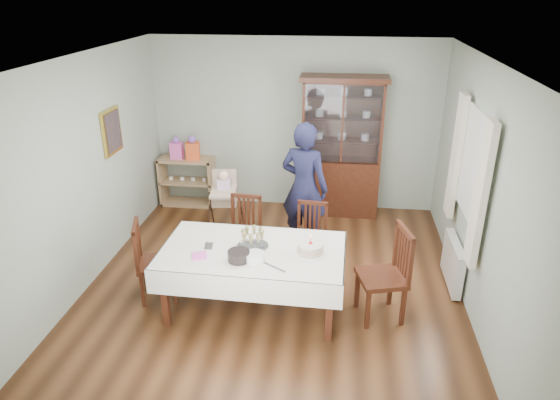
% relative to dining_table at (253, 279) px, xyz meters
% --- Properties ---
extents(floor, '(5.00, 5.00, 0.00)m').
position_rel_dining_table_xyz_m(floor, '(0.16, 0.48, -0.38)').
color(floor, '#593319').
rests_on(floor, ground).
extents(room_shell, '(5.00, 5.00, 5.00)m').
position_rel_dining_table_xyz_m(room_shell, '(0.16, 1.01, 1.32)').
color(room_shell, '#9EAA99').
rests_on(room_shell, floor).
extents(dining_table, '(2.02, 1.19, 0.76)m').
position_rel_dining_table_xyz_m(dining_table, '(0.00, 0.00, 0.00)').
color(dining_table, '#462111').
rests_on(dining_table, floor).
extents(china_cabinet, '(1.30, 0.48, 2.18)m').
position_rel_dining_table_xyz_m(china_cabinet, '(0.91, 2.74, 0.74)').
color(china_cabinet, '#462111').
rests_on(china_cabinet, floor).
extents(sideboard, '(0.90, 0.38, 0.80)m').
position_rel_dining_table_xyz_m(sideboard, '(-1.59, 2.76, 0.02)').
color(sideboard, tan).
rests_on(sideboard, floor).
extents(picture_frame, '(0.04, 0.48, 0.58)m').
position_rel_dining_table_xyz_m(picture_frame, '(-2.06, 1.28, 1.27)').
color(picture_frame, gold).
rests_on(picture_frame, room_shell).
extents(window, '(0.04, 1.02, 1.22)m').
position_rel_dining_table_xyz_m(window, '(2.38, 0.78, 1.17)').
color(window, white).
rests_on(window, room_shell).
extents(curtain_left, '(0.07, 0.30, 1.55)m').
position_rel_dining_table_xyz_m(curtain_left, '(2.32, 0.16, 1.07)').
color(curtain_left, silver).
rests_on(curtain_left, room_shell).
extents(curtain_right, '(0.07, 0.30, 1.55)m').
position_rel_dining_table_xyz_m(curtain_right, '(2.32, 1.40, 1.07)').
color(curtain_right, silver).
rests_on(curtain_right, room_shell).
extents(radiator, '(0.10, 0.80, 0.55)m').
position_rel_dining_table_xyz_m(radiator, '(2.32, 0.78, -0.08)').
color(radiator, white).
rests_on(radiator, floor).
extents(chair_far_left, '(0.45, 0.45, 0.94)m').
position_rel_dining_table_xyz_m(chair_far_left, '(-0.28, 0.91, -0.11)').
color(chair_far_left, '#462111').
rests_on(chair_far_left, floor).
extents(chair_far_right, '(0.43, 0.43, 0.90)m').
position_rel_dining_table_xyz_m(chair_far_right, '(0.57, 0.90, -0.12)').
color(chair_far_right, '#462111').
rests_on(chair_far_right, floor).
extents(chair_end_left, '(0.54, 0.54, 0.97)m').
position_rel_dining_table_xyz_m(chair_end_left, '(-1.16, 0.09, -0.10)').
color(chair_end_left, '#462111').
rests_on(chair_end_left, floor).
extents(chair_end_right, '(0.59, 0.59, 1.06)m').
position_rel_dining_table_xyz_m(chair_end_right, '(1.42, 0.03, -0.07)').
color(chair_end_right, '#462111').
rests_on(chair_end_right, floor).
extents(woman, '(0.76, 0.62, 1.80)m').
position_rel_dining_table_xyz_m(woman, '(0.44, 1.49, 0.52)').
color(woman, black).
rests_on(woman, floor).
extents(high_chair, '(0.52, 0.52, 1.04)m').
position_rel_dining_table_xyz_m(high_chair, '(-0.69, 1.64, 0.02)').
color(high_chair, black).
rests_on(high_chair, floor).
extents(champagne_tray, '(0.35, 0.35, 0.21)m').
position_rel_dining_table_xyz_m(champagne_tray, '(-0.01, 0.05, 0.44)').
color(champagne_tray, silver).
rests_on(champagne_tray, dining_table).
extents(birthday_cake, '(0.32, 0.32, 0.22)m').
position_rel_dining_table_xyz_m(birthday_cake, '(0.63, -0.01, 0.43)').
color(birthday_cake, white).
rests_on(birthday_cake, dining_table).
extents(plate_stack_dark, '(0.30, 0.30, 0.11)m').
position_rel_dining_table_xyz_m(plate_stack_dark, '(-0.10, -0.25, 0.43)').
color(plate_stack_dark, black).
rests_on(plate_stack_dark, dining_table).
extents(plate_stack_white, '(0.23, 0.23, 0.09)m').
position_rel_dining_table_xyz_m(plate_stack_white, '(0.06, -0.24, 0.42)').
color(plate_stack_white, white).
rests_on(plate_stack_white, dining_table).
extents(napkin_stack, '(0.20, 0.20, 0.02)m').
position_rel_dining_table_xyz_m(napkin_stack, '(-0.53, -0.23, 0.39)').
color(napkin_stack, '#F158BD').
rests_on(napkin_stack, dining_table).
extents(cutlery, '(0.13, 0.18, 0.01)m').
position_rel_dining_table_xyz_m(cutlery, '(-0.53, 0.01, 0.38)').
color(cutlery, silver).
rests_on(cutlery, dining_table).
extents(cake_knife, '(0.25, 0.18, 0.01)m').
position_rel_dining_table_xyz_m(cake_knife, '(0.29, -0.35, 0.38)').
color(cake_knife, silver).
rests_on(cake_knife, dining_table).
extents(gift_bag_pink, '(0.20, 0.13, 0.36)m').
position_rel_dining_table_xyz_m(gift_bag_pink, '(-1.72, 2.74, 0.58)').
color(gift_bag_pink, '#F158BD').
rests_on(gift_bag_pink, sideboard).
extents(gift_bag_orange, '(0.24, 0.19, 0.40)m').
position_rel_dining_table_xyz_m(gift_bag_orange, '(-1.46, 2.74, 0.59)').
color(gift_bag_orange, '#F45726').
rests_on(gift_bag_orange, sideboard).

